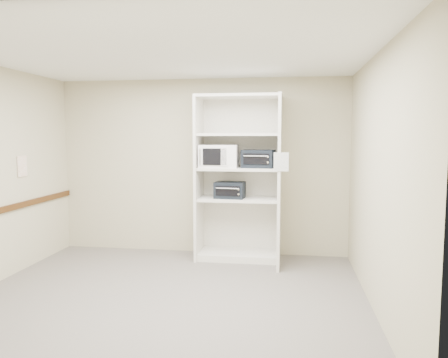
# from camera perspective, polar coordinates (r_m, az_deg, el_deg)

# --- Properties ---
(floor) EXTENTS (4.50, 4.00, 0.01)m
(floor) POSITION_cam_1_polar(r_m,az_deg,el_deg) (5.19, -7.40, -15.06)
(floor) COLOR #625B55
(floor) RESTS_ON ground
(ceiling) EXTENTS (4.50, 4.00, 0.01)m
(ceiling) POSITION_cam_1_polar(r_m,az_deg,el_deg) (4.93, -7.81, 15.76)
(ceiling) COLOR white
(wall_back) EXTENTS (4.50, 0.02, 2.70)m
(wall_back) POSITION_cam_1_polar(r_m,az_deg,el_deg) (6.81, -2.95, 1.61)
(wall_back) COLOR tan
(wall_back) RESTS_ON ground
(wall_front) EXTENTS (4.50, 0.02, 2.70)m
(wall_front) POSITION_cam_1_polar(r_m,az_deg,el_deg) (3.02, -18.16, -3.81)
(wall_front) COLOR tan
(wall_front) RESTS_ON ground
(wall_right) EXTENTS (0.02, 4.00, 2.70)m
(wall_right) POSITION_cam_1_polar(r_m,az_deg,el_deg) (4.77, 19.34, -0.45)
(wall_right) COLOR tan
(wall_right) RESTS_ON ground
(shelving_unit) EXTENTS (1.24, 0.92, 2.42)m
(shelving_unit) POSITION_cam_1_polar(r_m,az_deg,el_deg) (6.44, 2.36, -0.58)
(shelving_unit) COLOR white
(shelving_unit) RESTS_ON floor
(microwave) EXTENTS (0.56, 0.44, 0.33)m
(microwave) POSITION_cam_1_polar(r_m,az_deg,el_deg) (6.39, -0.67, 3.01)
(microwave) COLOR white
(microwave) RESTS_ON shelving_unit
(toaster_oven_upper) EXTENTS (0.49, 0.39, 0.26)m
(toaster_oven_upper) POSITION_cam_1_polar(r_m,az_deg,el_deg) (6.36, 4.52, 2.65)
(toaster_oven_upper) COLOR black
(toaster_oven_upper) RESTS_ON shelving_unit
(toaster_oven_lower) EXTENTS (0.45, 0.35, 0.24)m
(toaster_oven_lower) POSITION_cam_1_polar(r_m,az_deg,el_deg) (6.41, 0.78, -1.44)
(toaster_oven_lower) COLOR black
(toaster_oven_lower) RESTS_ON shelving_unit
(paper_sign) EXTENTS (0.19, 0.02, 0.24)m
(paper_sign) POSITION_cam_1_polar(r_m,az_deg,el_deg) (5.75, 7.48, 2.22)
(paper_sign) COLOR white
(paper_sign) RESTS_ON shelving_unit
(wall_poster) EXTENTS (0.01, 0.20, 0.28)m
(wall_poster) POSITION_cam_1_polar(r_m,az_deg,el_deg) (6.53, -24.87, 1.53)
(wall_poster) COLOR white
(wall_poster) RESTS_ON wall_left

